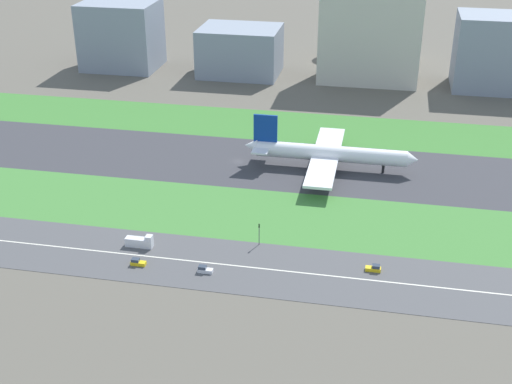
% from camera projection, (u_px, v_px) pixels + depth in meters
% --- Properties ---
extents(ground_plane, '(800.00, 800.00, 0.00)m').
position_uv_depth(ground_plane, '(238.00, 161.00, 265.72)').
color(ground_plane, '#5B564C').
extents(runway, '(280.00, 46.00, 0.10)m').
position_uv_depth(runway, '(238.00, 161.00, 265.70)').
color(runway, '#38383D').
rests_on(runway, ground_plane).
extents(grass_median_north, '(280.00, 36.00, 0.10)m').
position_uv_depth(grass_median_north, '(258.00, 124.00, 301.70)').
color(grass_median_north, '#3D7A33').
rests_on(grass_median_north, ground_plane).
extents(grass_median_south, '(280.00, 36.00, 0.10)m').
position_uv_depth(grass_median_south, '(211.00, 210.00, 229.69)').
color(grass_median_south, '#427F38').
rests_on(grass_median_south, ground_plane).
extents(highway, '(280.00, 28.00, 0.10)m').
position_uv_depth(highway, '(184.00, 260.00, 201.59)').
color(highway, '#4C4C4F').
rests_on(highway, ground_plane).
extents(highway_centerline, '(266.00, 0.50, 0.01)m').
position_uv_depth(highway_centerline, '(184.00, 260.00, 201.57)').
color(highway_centerline, silver).
rests_on(highway_centerline, highway).
extents(airliner, '(65.00, 56.00, 19.70)m').
position_uv_depth(airliner, '(327.00, 153.00, 257.06)').
color(airliner, white).
rests_on(airliner, runway).
extents(car_4, '(4.40, 1.80, 2.00)m').
position_uv_depth(car_4, '(138.00, 262.00, 198.98)').
color(car_4, yellow).
rests_on(car_4, highway).
extents(car_1, '(4.40, 1.80, 2.00)m').
position_uv_depth(car_1, '(374.00, 268.00, 196.14)').
color(car_1, yellow).
rests_on(car_1, highway).
extents(car_0, '(4.40, 1.80, 2.00)m').
position_uv_depth(car_0, '(204.00, 270.00, 195.52)').
color(car_0, silver).
rests_on(car_0, highway).
extents(truck_0, '(8.40, 2.50, 4.00)m').
position_uv_depth(truck_0, '(140.00, 242.00, 207.90)').
color(truck_0, silver).
rests_on(truck_0, highway).
extents(traffic_light, '(0.36, 0.50, 7.20)m').
position_uv_depth(traffic_light, '(259.00, 233.00, 207.68)').
color(traffic_light, '#4C4C51').
rests_on(traffic_light, highway).
extents(terminal_building, '(39.72, 31.62, 35.65)m').
position_uv_depth(terminal_building, '(121.00, 35.00, 373.38)').
color(terminal_building, gray).
rests_on(terminal_building, ground_plane).
extents(hangar_building, '(41.84, 32.39, 24.91)m').
position_uv_depth(hangar_building, '(240.00, 51.00, 364.37)').
color(hangar_building, gray).
rests_on(hangar_building, ground_plane).
extents(office_tower, '(50.49, 25.25, 52.77)m').
position_uv_depth(office_tower, '(370.00, 30.00, 346.51)').
color(office_tower, beige).
rests_on(office_tower, ground_plane).
extents(cargo_warehouse, '(49.19, 29.76, 36.69)m').
position_uv_depth(cargo_warehouse, '(506.00, 53.00, 338.59)').
color(cargo_warehouse, gray).
rests_on(cargo_warehouse, ground_plane).
extents(fuel_tank_west, '(23.58, 23.58, 15.25)m').
position_uv_depth(fuel_tank_west, '(343.00, 44.00, 397.19)').
color(fuel_tank_west, silver).
rests_on(fuel_tank_west, ground_plane).
extents(fuel_tank_centre, '(24.22, 24.22, 12.18)m').
position_uv_depth(fuel_tank_centre, '(398.00, 49.00, 392.51)').
color(fuel_tank_centre, silver).
rests_on(fuel_tank_centre, ground_plane).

